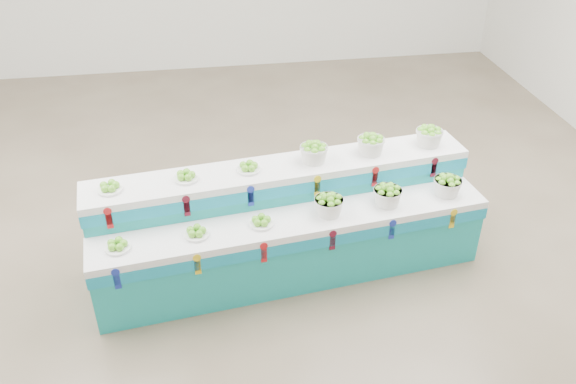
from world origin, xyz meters
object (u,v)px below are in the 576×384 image
object	(u,v)px
basket_lower_left	(329,204)
plate_upper_mid	(186,175)
basket_upper_right	(429,136)
display_stand	(288,224)

from	to	relation	value
basket_lower_left	plate_upper_mid	distance (m)	1.32
basket_lower_left	basket_upper_right	size ratio (longest dim) A/B	1.00
display_stand	plate_upper_mid	size ratio (longest dim) A/B	16.56
display_stand	basket_upper_right	distance (m)	1.66
plate_upper_mid	basket_upper_right	xyz separation A→B (m)	(2.40, 0.29, 0.05)
display_stand	basket_upper_right	world-z (taller)	basket_upper_right
display_stand	plate_upper_mid	bearing A→B (deg)	165.63
basket_lower_left	basket_upper_right	world-z (taller)	basket_upper_right
plate_upper_mid	display_stand	bearing A→B (deg)	-7.41
plate_upper_mid	basket_upper_right	bearing A→B (deg)	6.95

